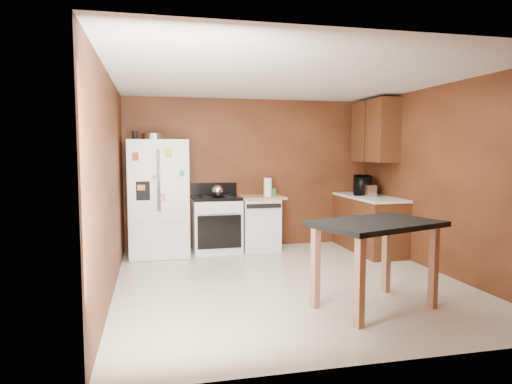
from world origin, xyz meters
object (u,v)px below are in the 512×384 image
object	(u,v)px
microwave	(362,186)
dishwasher	(259,222)
paper_towel	(268,187)
island	(375,234)
toaster	(369,191)
roasting_pan	(153,137)
kettle	(217,191)
green_canister	(273,192)
refrigerator	(159,198)
gas_range	(217,223)
pen_cup	(135,135)

from	to	relation	value
microwave	dishwasher	bearing A→B (deg)	104.92
paper_towel	island	distance (m)	2.97
toaster	roasting_pan	bearing A→B (deg)	172.68
kettle	green_canister	size ratio (longest dim) A/B	1.69
roasting_pan	green_canister	bearing A→B (deg)	4.10
paper_towel	refrigerator	bearing A→B (deg)	178.94
kettle	gas_range	world-z (taller)	gas_range
kettle	paper_towel	world-z (taller)	paper_towel
paper_towel	green_canister	distance (m)	0.24
roasting_pan	pen_cup	bearing A→B (deg)	-154.29
green_canister	microwave	bearing A→B (deg)	-11.33
toaster	refrigerator	xyz separation A→B (m)	(-3.30, 0.50, -0.09)
green_canister	dishwasher	size ratio (longest dim) A/B	0.13
roasting_pan	dishwasher	xyz separation A→B (m)	(1.69, 0.09, -1.40)
pen_cup	refrigerator	distance (m)	1.03
green_canister	toaster	distance (m)	1.56
pen_cup	microwave	world-z (taller)	pen_cup
paper_towel	refrigerator	distance (m)	1.75
gas_range	green_canister	bearing A→B (deg)	4.52
refrigerator	dishwasher	bearing A→B (deg)	2.99
refrigerator	green_canister	bearing A→B (deg)	4.17
microwave	kettle	bearing A→B (deg)	108.79
kettle	microwave	distance (m)	2.43
dishwasher	island	xyz separation A→B (m)	(0.51, -3.05, 0.32)
roasting_pan	toaster	size ratio (longest dim) A/B	1.47
refrigerator	paper_towel	bearing A→B (deg)	-1.06
green_canister	microwave	size ratio (longest dim) A/B	0.21
toaster	island	size ratio (longest dim) A/B	0.17
pen_cup	gas_range	world-z (taller)	pen_cup
green_canister	paper_towel	bearing A→B (deg)	-128.51
paper_towel	toaster	world-z (taller)	paper_towel
green_canister	gas_range	world-z (taller)	gas_range
kettle	refrigerator	distance (m)	0.93
pen_cup	green_canister	bearing A→B (deg)	6.92
roasting_pan	gas_range	bearing A→B (deg)	3.69
microwave	island	size ratio (longest dim) A/B	0.36
pen_cup	paper_towel	size ratio (longest dim) A/B	0.42
island	paper_towel	bearing A→B (deg)	97.66
island	dishwasher	bearing A→B (deg)	99.41
microwave	dishwasher	size ratio (longest dim) A/B	0.59
kettle	microwave	bearing A→B (deg)	-4.18
pen_cup	island	xyz separation A→B (m)	(2.46, -2.83, -1.09)
island	refrigerator	bearing A→B (deg)	125.78
paper_towel	green_canister	world-z (taller)	paper_towel
pen_cup	refrigerator	xyz separation A→B (m)	(0.33, 0.13, -0.96)
roasting_pan	refrigerator	bearing A→B (deg)	1.77
pen_cup	toaster	xyz separation A→B (m)	(3.62, -0.37, -0.87)
green_canister	microwave	distance (m)	1.50
kettle	dishwasher	size ratio (longest dim) A/B	0.21
roasting_pan	pen_cup	distance (m)	0.30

